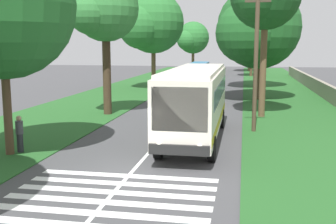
{
  "coord_description": "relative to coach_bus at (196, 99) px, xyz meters",
  "views": [
    {
      "loc": [
        -15.45,
        -4.19,
        4.92
      ],
      "look_at": [
        4.73,
        -0.54,
        1.6
      ],
      "focal_mm": 44.69,
      "sensor_mm": 36.0,
      "label": 1
    }
  ],
  "objects": [
    {
      "name": "roadside_tree_right_2",
      "position": [
        45.51,
        -3.37,
        3.32
      ],
      "size": [
        5.48,
        4.66,
        7.88
      ],
      "color": "#4C3826",
      "rests_on": "grass_verge_right"
    },
    {
      "name": "trailing_car_0",
      "position": [
        16.86,
        3.31,
        -1.48
      ],
      "size": [
        4.3,
        1.78,
        1.43
      ],
      "color": "#B7A893",
      "rests_on": "ground"
    },
    {
      "name": "ground",
      "position": [
        -5.76,
        1.8,
        -2.15
      ],
      "size": [
        160.0,
        160.0,
        0.0
      ],
      "primitive_type": "plane",
      "color": "#424244"
    },
    {
      "name": "roadside_tree_left_2",
      "position": [
        6.83,
        7.17,
        5.06
      ],
      "size": [
        5.31,
        4.57,
        9.62
      ],
      "color": "#3D2D1E",
      "rests_on": "grass_verge_left"
    },
    {
      "name": "zebra_crossing",
      "position": [
        -9.19,
        1.8,
        -2.14
      ],
      "size": [
        5.85,
        6.8,
        0.01
      ],
      "color": "silver",
      "rests_on": "ground"
    },
    {
      "name": "pedestrian",
      "position": [
        -4.06,
        7.6,
        -1.24
      ],
      "size": [
        0.34,
        0.34,
        1.69
      ],
      "color": "#26262D",
      "rests_on": "grass_verge_left"
    },
    {
      "name": "grass_verge_left",
      "position": [
        9.24,
        10.0,
        -2.13
      ],
      "size": [
        120.0,
        8.0,
        0.04
      ],
      "primitive_type": "cube",
      "color": "#235623",
      "rests_on": "ground"
    },
    {
      "name": "trailing_minibus_0",
      "position": [
        35.52,
        3.49,
        -0.6
      ],
      "size": [
        6.0,
        2.14,
        2.53
      ],
      "color": "teal",
      "rests_on": "ground"
    },
    {
      "name": "grass_verge_right",
      "position": [
        9.24,
        -6.4,
        -2.13
      ],
      "size": [
        120.0,
        8.0,
        0.04
      ],
      "primitive_type": "cube",
      "color": "#235623",
      "rests_on": "ground"
    },
    {
      "name": "trailing_car_1",
      "position": [
        24.63,
        3.61,
        -1.48
      ],
      "size": [
        4.3,
        1.78,
        1.43
      ],
      "color": "silver",
      "rests_on": "ground"
    },
    {
      "name": "roadside_tree_left_4",
      "position": [
        55.72,
        6.99,
        3.82
      ],
      "size": [
        7.17,
        5.8,
        9.01
      ],
      "color": "brown",
      "rests_on": "grass_verge_left"
    },
    {
      "name": "roadside_tree_right_0",
      "position": [
        17.02,
        -3.36,
        4.09
      ],
      "size": [
        8.85,
        7.38,
        10.09
      ],
      "color": "#4C3826",
      "rests_on": "grass_verge_right"
    },
    {
      "name": "centre_line",
      "position": [
        9.24,
        1.8,
        -2.14
      ],
      "size": [
        110.0,
        0.16,
        0.01
      ],
      "primitive_type": "cube",
      "color": "silver",
      "rests_on": "ground"
    },
    {
      "name": "roadside_tree_right_3",
      "position": [
        27.99,
        -3.7,
        4.79
      ],
      "size": [
        9.15,
        7.31,
        10.74
      ],
      "color": "brown",
      "rests_on": "grass_verge_right"
    },
    {
      "name": "roadside_wall",
      "position": [
        14.24,
        -9.8,
        -1.42
      ],
      "size": [
        70.0,
        0.4,
        1.38
      ],
      "primitive_type": "cube",
      "color": "gray",
      "rests_on": "grass_verge_right"
    },
    {
      "name": "coach_bus",
      "position": [
        0.0,
        0.0,
        0.0
      ],
      "size": [
        11.16,
        2.62,
        3.73
      ],
      "color": "silver",
      "rests_on": "ground"
    },
    {
      "name": "roadside_tree_right_4",
      "position": [
        57.63,
        -3.17,
        4.06
      ],
      "size": [
        7.55,
        6.34,
        9.46
      ],
      "color": "brown",
      "rests_on": "grass_verge_right"
    },
    {
      "name": "utility_pole",
      "position": [
        2.6,
        -3.04,
        1.94
      ],
      "size": [
        0.24,
        1.4,
        7.8
      ],
      "color": "#473828",
      "rests_on": "grass_verge_right"
    },
    {
      "name": "roadside_tree_left_1",
      "position": [
        24.97,
        7.87,
        4.99
      ],
      "size": [
        8.24,
        6.86,
        10.71
      ],
      "color": "brown",
      "rests_on": "grass_verge_left"
    }
  ]
}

